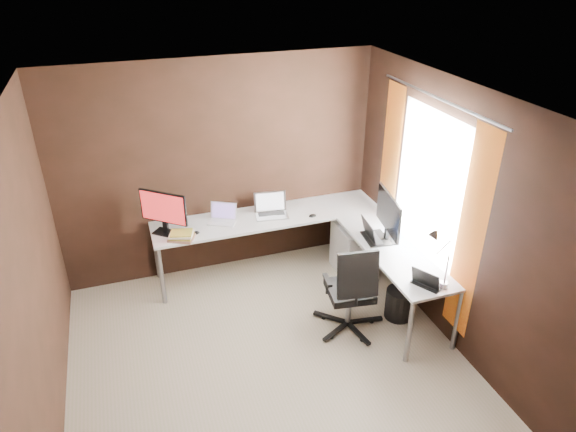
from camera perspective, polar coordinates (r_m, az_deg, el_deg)
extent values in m
cube|color=#B5A28D|center=(5.06, -2.23, -15.86)|extent=(3.60, 3.60, 0.00)
cube|color=white|center=(3.78, -2.94, 12.58)|extent=(3.60, 3.60, 0.00)
cube|color=black|center=(5.85, -7.63, 5.12)|extent=(3.60, 0.00, 2.50)
cube|color=black|center=(3.00, 8.12, -21.11)|extent=(3.60, 0.00, 2.50)
cube|color=black|center=(4.24, -26.72, -7.51)|extent=(0.00, 3.60, 2.50)
cube|color=black|center=(5.02, 17.54, -0.05)|extent=(0.00, 3.60, 2.50)
cube|color=white|center=(5.18, 15.57, 3.61)|extent=(0.00, 1.00, 1.30)
cube|color=orange|center=(4.74, 19.59, -2.16)|extent=(0.01, 0.35, 2.00)
cube|color=orange|center=(5.80, 11.14, 4.62)|extent=(0.01, 0.35, 2.00)
cylinder|color=slate|center=(4.89, 16.45, 12.43)|extent=(0.02, 1.90, 0.02)
cube|color=white|center=(5.92, -2.20, -0.10)|extent=(2.65, 0.60, 0.03)
cube|color=white|center=(5.39, 11.88, -3.77)|extent=(0.60, 1.65, 0.03)
cylinder|color=slate|center=(5.70, -13.87, -6.50)|extent=(0.05, 0.05, 0.70)
cylinder|color=slate|center=(6.14, -14.43, -3.86)|extent=(0.05, 0.05, 0.70)
cylinder|color=slate|center=(4.96, 13.34, -12.42)|extent=(0.05, 0.05, 0.70)
cylinder|color=slate|center=(5.21, 18.32, -10.91)|extent=(0.05, 0.05, 0.70)
cylinder|color=slate|center=(6.73, 7.72, -0.18)|extent=(0.05, 0.05, 0.70)
cube|color=white|center=(6.15, 7.39, -3.60)|extent=(0.42, 0.50, 0.60)
cube|color=black|center=(5.71, -13.47, -1.78)|extent=(0.29, 0.28, 0.01)
cube|color=black|center=(5.70, -13.43, -1.14)|extent=(0.06, 0.06, 0.11)
cube|color=black|center=(5.59, -13.69, 0.94)|extent=(0.44, 0.38, 0.35)
cube|color=red|center=(5.58, -13.78, 0.87)|extent=(0.40, 0.34, 0.32)
cube|color=black|center=(5.54, 11.01, -2.52)|extent=(0.19, 0.27, 0.01)
cube|color=black|center=(5.50, 10.88, -1.97)|extent=(0.04, 0.06, 0.11)
cube|color=black|center=(5.38, 11.12, 0.37)|extent=(0.13, 0.64, 0.40)
cube|color=blue|center=(5.38, 11.27, 0.39)|extent=(0.10, 0.60, 0.37)
cube|color=white|center=(5.81, -7.32, -0.62)|extent=(0.36, 0.33, 0.02)
cube|color=white|center=(5.83, -7.17, 0.61)|extent=(0.29, 0.19, 0.19)
cube|color=#7257A0|center=(5.83, -7.18, 0.59)|extent=(0.25, 0.17, 0.16)
cube|color=silver|center=(5.91, -1.84, 0.14)|extent=(0.40, 0.31, 0.02)
cube|color=silver|center=(5.94, -2.01, 1.62)|extent=(0.38, 0.12, 0.23)
cube|color=silver|center=(5.94, -2.00, 1.59)|extent=(0.33, 0.10, 0.20)
cube|color=black|center=(5.52, 9.73, -2.46)|extent=(0.27, 0.36, 0.02)
cube|color=black|center=(5.44, 8.94, -1.56)|extent=(0.10, 0.34, 0.21)
cube|color=#182039|center=(5.44, 9.00, -1.55)|extent=(0.08, 0.30, 0.18)
cube|color=black|center=(4.94, 15.28, -7.21)|extent=(0.30, 0.33, 0.02)
cube|color=black|center=(4.83, 15.02, -6.71)|extent=(0.18, 0.26, 0.17)
cube|color=#B85272|center=(4.83, 15.05, -6.68)|extent=(0.15, 0.23, 0.14)
cube|color=#A16F56|center=(5.56, -11.71, -2.39)|extent=(0.32, 0.30, 0.03)
cube|color=gold|center=(5.55, -11.74, -2.17)|extent=(0.29, 0.26, 0.02)
cube|color=white|center=(5.54, -11.76, -1.99)|extent=(0.29, 0.26, 0.02)
cube|color=gold|center=(5.53, -11.77, -1.84)|extent=(0.26, 0.23, 0.02)
ellipsoid|color=black|center=(5.62, -10.25, -1.86)|extent=(0.10, 0.09, 0.04)
ellipsoid|color=black|center=(5.88, 2.74, 0.03)|extent=(0.10, 0.09, 0.03)
cylinder|color=slate|center=(4.92, 16.93, -7.33)|extent=(0.08, 0.08, 0.06)
cylinder|color=slate|center=(4.82, 17.23, -5.57)|extent=(0.02, 0.02, 0.30)
cylinder|color=slate|center=(4.70, 16.88, -3.38)|extent=(0.02, 0.17, 0.23)
cone|color=slate|center=(4.69, 16.03, -2.28)|extent=(0.10, 0.12, 0.13)
cylinder|color=slate|center=(5.33, 6.74, -10.03)|extent=(0.06, 0.06, 0.36)
cube|color=black|center=(5.21, 6.86, -8.24)|extent=(0.49, 0.49, 0.08)
cube|color=black|center=(4.86, 7.78, -6.52)|extent=(0.41, 0.17, 0.47)
cylinder|color=black|center=(5.58, 12.23, -9.48)|extent=(0.36, 0.36, 0.33)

